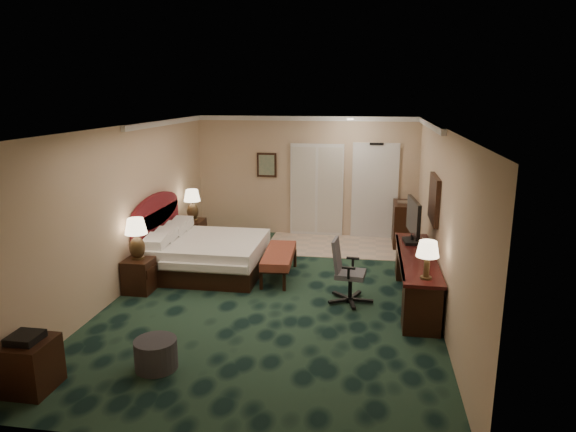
% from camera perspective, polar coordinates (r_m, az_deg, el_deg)
% --- Properties ---
extents(floor, '(5.00, 7.50, 0.00)m').
position_cam_1_polar(floor, '(8.45, -1.29, -8.74)').
color(floor, black).
rests_on(floor, ground).
extents(ceiling, '(5.00, 7.50, 0.00)m').
position_cam_1_polar(ceiling, '(7.84, -1.39, 9.84)').
color(ceiling, white).
rests_on(ceiling, wall_back).
extents(wall_back, '(5.00, 0.00, 2.70)m').
position_cam_1_polar(wall_back, '(11.68, 2.02, 4.40)').
color(wall_back, '#C9AF98').
rests_on(wall_back, ground).
extents(wall_front, '(5.00, 0.00, 2.70)m').
position_cam_1_polar(wall_front, '(4.59, -10.04, -10.58)').
color(wall_front, '#C9AF98').
rests_on(wall_front, ground).
extents(wall_left, '(0.00, 7.50, 2.70)m').
position_cam_1_polar(wall_left, '(8.83, -17.50, 0.78)').
color(wall_left, '#C9AF98').
rests_on(wall_left, ground).
extents(wall_right, '(0.00, 7.50, 2.70)m').
position_cam_1_polar(wall_right, '(7.98, 16.60, -0.48)').
color(wall_right, '#C9AF98').
rests_on(wall_right, ground).
extents(crown_molding, '(5.00, 7.50, 0.10)m').
position_cam_1_polar(crown_molding, '(7.84, -1.39, 9.48)').
color(crown_molding, silver).
rests_on(crown_molding, wall_back).
extents(tile_patch, '(3.20, 1.70, 0.01)m').
position_cam_1_polar(tile_patch, '(11.08, 6.04, -3.32)').
color(tile_patch, beige).
rests_on(tile_patch, ground).
extents(headboard, '(0.12, 2.00, 1.40)m').
position_cam_1_polar(headboard, '(9.84, -14.35, -1.64)').
color(headboard, '#4D171E').
rests_on(headboard, ground).
extents(entry_door, '(1.02, 0.06, 2.18)m').
position_cam_1_polar(entry_door, '(11.61, 9.61, 2.67)').
color(entry_door, silver).
rests_on(entry_door, ground).
extents(closet_doors, '(1.20, 0.06, 2.10)m').
position_cam_1_polar(closet_doors, '(11.66, 3.20, 2.88)').
color(closet_doors, silver).
rests_on(closet_doors, ground).
extents(wall_art, '(0.45, 0.06, 0.55)m').
position_cam_1_polar(wall_art, '(11.75, -2.38, 5.69)').
color(wall_art, '#53705D').
rests_on(wall_art, wall_back).
extents(wall_mirror, '(0.05, 0.95, 0.75)m').
position_cam_1_polar(wall_mirror, '(8.52, 15.93, 1.81)').
color(wall_mirror, white).
rests_on(wall_mirror, wall_right).
extents(bed, '(1.96, 1.81, 0.62)m').
position_cam_1_polar(bed, '(9.50, -8.79, -4.36)').
color(bed, white).
rests_on(bed, ground).
extents(nightstand_near, '(0.44, 0.51, 0.56)m').
position_cam_1_polar(nightstand_near, '(8.86, -16.15, -6.32)').
color(nightstand_near, black).
rests_on(nightstand_near, ground).
extents(nightstand_far, '(0.47, 0.54, 0.58)m').
position_cam_1_polar(nightstand_far, '(11.09, -10.55, -1.91)').
color(nightstand_far, black).
rests_on(nightstand_far, ground).
extents(lamp_near, '(0.38, 0.38, 0.68)m').
position_cam_1_polar(lamp_near, '(8.69, -16.47, -2.44)').
color(lamp_near, black).
rests_on(lamp_near, nightstand_near).
extents(lamp_far, '(0.38, 0.38, 0.65)m').
position_cam_1_polar(lamp_far, '(10.95, -10.58, 1.22)').
color(lamp_far, black).
rests_on(lamp_far, nightstand_far).
extents(bed_bench, '(0.57, 1.45, 0.48)m').
position_cam_1_polar(bed_bench, '(9.13, -1.00, -5.41)').
color(bed_bench, maroon).
rests_on(bed_bench, ground).
extents(ottoman, '(0.57, 0.57, 0.36)m').
position_cam_1_polar(ottoman, '(6.51, -14.46, -14.63)').
color(ottoman, '#323235').
rests_on(ottoman, ground).
extents(side_table, '(0.54, 0.54, 0.58)m').
position_cam_1_polar(side_table, '(6.53, -26.87, -14.57)').
color(side_table, black).
rests_on(side_table, ground).
extents(desk, '(0.56, 2.60, 0.75)m').
position_cam_1_polar(desk, '(8.34, 13.99, -6.73)').
color(desk, black).
rests_on(desk, ground).
extents(tv, '(0.18, 0.95, 0.74)m').
position_cam_1_polar(tv, '(8.79, 13.74, -0.58)').
color(tv, black).
rests_on(tv, desk).
extents(desk_lamp, '(0.32, 0.32, 0.54)m').
position_cam_1_polar(desk_lamp, '(7.17, 15.20, -4.71)').
color(desk_lamp, black).
rests_on(desk_lamp, desk).
extents(desk_chair, '(0.64, 0.60, 1.01)m').
position_cam_1_polar(desk_chair, '(8.06, 6.97, -6.13)').
color(desk_chair, '#484953').
rests_on(desk_chair, ground).
extents(minibar, '(0.49, 0.88, 0.93)m').
position_cam_1_polar(minibar, '(11.26, 12.83, -0.89)').
color(minibar, black).
rests_on(minibar, ground).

